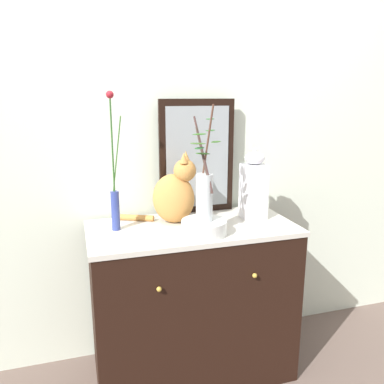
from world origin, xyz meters
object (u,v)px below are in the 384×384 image
vase_slim_green (115,193)px  jar_lidded_porcelain (254,187)px  cat_sitting (175,194)px  sideboard (192,301)px  vase_glass_clear (204,192)px  bowl_porcelain (204,227)px  mirror_leaning (197,157)px

vase_slim_green → jar_lidded_porcelain: vase_slim_green is taller
cat_sitting → sideboard: bearing=-50.5°
vase_slim_green → jar_lidded_porcelain: size_ratio=1.75×
sideboard → vase_slim_green: vase_slim_green is taller
sideboard → cat_sitting: (-0.07, 0.08, 0.58)m
cat_sitting → jar_lidded_porcelain: 0.43m
cat_sitting → vase_glass_clear: vase_glass_clear is taller
sideboard → vase_slim_green: bearing=171.8°
bowl_porcelain → mirror_leaning: bearing=77.7°
cat_sitting → mirror_leaning: bearing=42.0°
mirror_leaning → bowl_porcelain: 0.47m
sideboard → cat_sitting: bearing=129.5°
vase_slim_green → vase_glass_clear: 0.44m
vase_slim_green → bowl_porcelain: vase_slim_green is taller
sideboard → mirror_leaning: (0.10, 0.24, 0.74)m
bowl_porcelain → jar_lidded_porcelain: (0.34, 0.17, 0.14)m
bowl_porcelain → cat_sitting: bearing=112.4°
cat_sitting → bowl_porcelain: size_ratio=1.87×
cat_sitting → vase_glass_clear: (0.09, -0.22, 0.06)m
sideboard → mirror_leaning: size_ratio=1.67×
mirror_leaning → vase_glass_clear: (-0.08, -0.37, -0.11)m
jar_lidded_porcelain → cat_sitting: bearing=173.6°
vase_slim_green → bowl_porcelain: bearing=-25.3°
bowl_porcelain → jar_lidded_porcelain: size_ratio=0.57×
cat_sitting → bowl_porcelain: 0.26m
mirror_leaning → vase_glass_clear: 0.39m
mirror_leaning → bowl_porcelain: size_ratio=2.89×
sideboard → vase_slim_green: size_ratio=1.57×
sideboard → vase_slim_green: 0.72m
mirror_leaning → vase_glass_clear: size_ratio=1.16×
cat_sitting → bowl_porcelain: bearing=-67.6°
vase_glass_clear → jar_lidded_porcelain: bearing=26.9°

